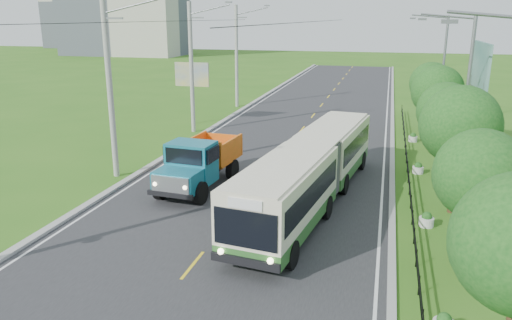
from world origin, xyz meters
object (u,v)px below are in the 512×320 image
at_px(tree_fifth, 438,94).
at_px(billboard_right, 480,73).
at_px(planter_mid, 418,169).
at_px(planter_far, 413,138).
at_px(pole_far, 237,56).
at_px(planter_near, 426,220).
at_px(streetlight_far, 441,67).
at_px(tree_second, 481,179).
at_px(bus, 312,168).
at_px(dump_truck, 199,160).
at_px(billboard_left, 192,78).
at_px(tree_third, 460,129).
at_px(pole_near, 110,88).
at_px(tree_fourth, 446,114).
at_px(pole_mid, 192,67).
at_px(tree_back, 431,85).
at_px(streetlight_mid, 464,91).

xyz_separation_m(tree_fifth, billboard_right, (2.44, -0.14, 1.49)).
xyz_separation_m(planter_mid, planter_far, (0.00, 8.00, 0.00)).
distance_m(pole_far, planter_near, 32.19).
xyz_separation_m(streetlight_far, billboard_right, (1.66, -8.00, 0.44)).
bearing_deg(billboard_right, tree_second, -97.79).
distance_m(planter_near, billboard_right, 15.34).
distance_m(planter_near, planter_far, 16.00).
xyz_separation_m(bus, dump_truck, (-6.15, 0.90, -0.33)).
distance_m(billboard_left, billboard_right, 22.21).
relative_size(planter_mid, billboard_left, 0.13).
relative_size(tree_third, tree_fifth, 1.03).
xyz_separation_m(planter_near, billboard_left, (-18.10, 18.00, 3.58)).
xyz_separation_m(pole_near, planter_mid, (16.86, 5.00, -4.81)).
distance_m(tree_third, planter_far, 14.40).
relative_size(pole_far, bus, 0.61).
height_order(tree_fifth, planter_near, tree_fifth).
bearing_deg(tree_fourth, tree_third, -90.00).
height_order(pole_mid, planter_mid, pole_mid).
relative_size(planter_near, planter_mid, 1.00).
bearing_deg(planter_near, dump_truck, 168.62).
relative_size(billboard_left, dump_truck, 0.78).
bearing_deg(billboard_right, pole_near, -151.86).
relative_size(pole_near, planter_near, 14.93).
bearing_deg(tree_fifth, pole_mid, 177.29).
bearing_deg(planter_near, tree_second, -71.97).
relative_size(tree_back, streetlight_mid, 0.61).
xyz_separation_m(tree_third, planter_near, (-1.26, -2.14, -3.70)).
bearing_deg(pole_near, planter_far, 37.63).
distance_m(tree_back, dump_truck, 22.02).
height_order(pole_mid, tree_second, pole_mid).
bearing_deg(pole_mid, bus, -49.70).
distance_m(tree_third, tree_fourth, 6.01).
xyz_separation_m(pole_far, streetlight_far, (18.90, -5.00, -0.19)).
height_order(pole_far, billboard_left, pole_far).
height_order(tree_third, planter_mid, tree_third).
bearing_deg(planter_mid, pole_near, -163.48).
height_order(pole_near, tree_fourth, pole_near).
bearing_deg(streetlight_mid, tree_third, -97.64).
bearing_deg(pole_far, dump_truck, -77.72).
bearing_deg(planter_mid, pole_mid, 157.46).
bearing_deg(planter_far, dump_truck, -130.01).
bearing_deg(bus, pole_mid, 137.91).
xyz_separation_m(pole_mid, bus, (11.52, -13.59, -3.22)).
distance_m(planter_mid, planter_far, 8.00).
relative_size(tree_back, planter_far, 8.21).
relative_size(pole_mid, pole_far, 1.00).
bearing_deg(streetlight_far, bus, -109.73).
bearing_deg(bus, tree_third, 13.89).
bearing_deg(tree_second, planter_far, 93.62).
distance_m(pole_far, bus, 28.25).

